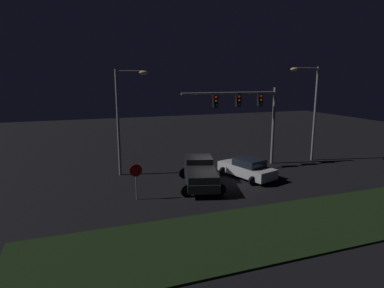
% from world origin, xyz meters
% --- Properties ---
extents(ground_plane, '(80.00, 80.00, 0.00)m').
position_xyz_m(ground_plane, '(0.00, 0.00, 0.00)').
color(ground_plane, black).
extents(grass_median, '(24.62, 5.41, 0.10)m').
position_xyz_m(grass_median, '(0.00, -8.20, 0.05)').
color(grass_median, black).
rests_on(grass_median, ground_plane).
extents(pickup_truck, '(3.83, 5.74, 1.80)m').
position_xyz_m(pickup_truck, '(-1.25, -0.75, 1.00)').
color(pickup_truck, black).
rests_on(pickup_truck, ground_plane).
extents(car_sedan, '(3.30, 4.74, 1.51)m').
position_xyz_m(car_sedan, '(2.64, -0.32, 0.74)').
color(car_sedan, '#B7B7BC').
rests_on(car_sedan, ground_plane).
extents(traffic_signal_gantry, '(8.32, 0.56, 6.50)m').
position_xyz_m(traffic_signal_gantry, '(4.30, 2.71, 4.90)').
color(traffic_signal_gantry, slate).
rests_on(traffic_signal_gantry, ground_plane).
extents(street_lamp_left, '(2.45, 0.44, 7.91)m').
position_xyz_m(street_lamp_left, '(-5.60, 3.63, 4.99)').
color(street_lamp_left, slate).
rests_on(street_lamp_left, ground_plane).
extents(street_lamp_right, '(2.89, 0.44, 8.23)m').
position_xyz_m(street_lamp_right, '(10.17, 2.45, 5.20)').
color(street_lamp_right, slate).
rests_on(street_lamp_right, ground_plane).
extents(stop_sign, '(0.76, 0.08, 2.23)m').
position_xyz_m(stop_sign, '(-5.83, -1.96, 1.56)').
color(stop_sign, slate).
rests_on(stop_sign, ground_plane).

